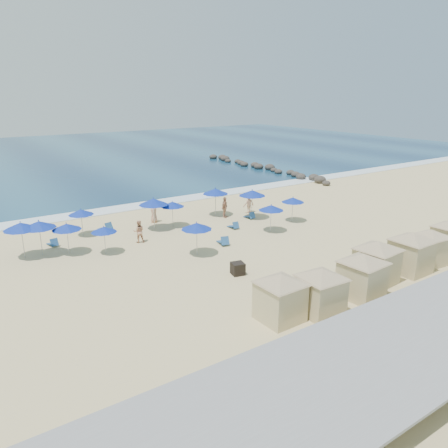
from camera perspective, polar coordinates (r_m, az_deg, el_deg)
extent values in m
plane|color=#D2BD85|center=(30.61, -0.50, -3.92)|extent=(160.00, 160.00, 0.00)
cube|color=#0E2E4F|center=(81.11, -22.85, 7.96)|extent=(160.00, 80.00, 0.06)
cube|color=white|center=(43.75, -11.86, 2.22)|extent=(160.00, 2.50, 0.08)
cube|color=gray|center=(21.82, 19.32, -12.47)|extent=(160.00, 2.20, 1.10)
cube|color=gray|center=(20.20, 26.46, -13.90)|extent=(160.00, 4.00, 0.12)
ellipsoid|color=#2A2523|center=(54.19, 13.21, 5.21)|extent=(1.00, 1.00, 0.65)
ellipsoid|color=#2A2523|center=(55.51, 12.43, 5.68)|extent=(1.48, 1.48, 0.96)
ellipsoid|color=#2A2523|center=(56.87, 11.67, 5.97)|extent=(1.40, 1.40, 0.91)
ellipsoid|color=#2A2523|center=(57.33, 10.01, 6.12)|extent=(1.32, 1.32, 0.86)
ellipsoid|color=#2A2523|center=(58.72, 9.33, 6.39)|extent=(1.24, 1.24, 0.81)
ellipsoid|color=#2A2523|center=(60.12, 8.68, 6.64)|extent=(1.16, 1.16, 0.75)
ellipsoid|color=#2A2523|center=(60.66, 7.13, 6.78)|extent=(1.08, 1.08, 0.70)
ellipsoid|color=#2A2523|center=(62.09, 6.55, 7.01)|extent=(1.00, 1.00, 0.65)
ellipsoid|color=#2A2523|center=(63.50, 6.00, 7.37)|extent=(1.48, 1.48, 0.96)
ellipsoid|color=#2A2523|center=(64.12, 4.55, 7.48)|extent=(1.40, 1.40, 0.91)
ellipsoid|color=#2A2523|center=(65.57, 4.05, 7.69)|extent=(1.32, 1.32, 0.86)
ellipsoid|color=#2A2523|center=(66.24, 2.67, 7.79)|extent=(1.24, 1.24, 0.81)
ellipsoid|color=#2A2523|center=(67.72, 2.23, 7.97)|extent=(1.16, 1.16, 0.75)
ellipsoid|color=#2A2523|center=(69.20, 1.81, 8.16)|extent=(1.08, 1.08, 0.70)
ellipsoid|color=#2A2523|center=(69.93, 0.52, 8.24)|extent=(1.00, 1.00, 0.65)
ellipsoid|color=#2A2523|center=(71.40, 0.14, 8.53)|extent=(1.48, 1.48, 0.96)
ellipsoid|color=#2A2523|center=(72.90, -0.21, 8.69)|extent=(1.40, 1.40, 0.91)
ellipsoid|color=#2A2523|center=(73.68, -1.42, 8.75)|extent=(1.32, 1.32, 0.86)
cube|color=black|center=(27.19, 1.81, -5.84)|extent=(0.91, 0.91, 0.76)
cube|color=#C6B588|center=(22.01, 7.31, -10.03)|extent=(2.00, 2.00, 1.96)
cube|color=tan|center=(21.59, 7.41, -7.72)|extent=(2.10, 2.10, 0.08)
pyramid|color=tan|center=(21.39, 7.46, -6.52)|extent=(4.29, 4.29, 0.49)
cube|color=#C6B588|center=(22.99, 12.46, -9.09)|extent=(2.05, 2.05, 1.95)
cube|color=tan|center=(22.58, 12.62, -6.86)|extent=(2.15, 2.15, 0.08)
pyramid|color=tan|center=(22.39, 12.70, -5.72)|extent=(4.28, 4.28, 0.49)
cube|color=#C6B588|center=(25.25, 17.53, -6.96)|extent=(2.18, 2.18, 2.03)
cube|color=tan|center=(24.87, 17.74, -4.82)|extent=(2.29, 2.29, 0.08)
pyramid|color=tan|center=(24.69, 17.85, -3.72)|extent=(4.44, 4.44, 0.51)
cube|color=#C6B588|center=(27.36, 19.25, -5.19)|extent=(2.26, 2.26, 2.08)
cube|color=tan|center=(27.00, 19.46, -3.15)|extent=(2.37, 2.37, 0.08)
pyramid|color=tan|center=(26.84, 19.57, -2.10)|extent=(4.54, 4.54, 0.52)
cube|color=#C6B588|center=(29.66, 23.18, -3.91)|extent=(2.12, 2.12, 2.09)
cube|color=tan|center=(29.33, 23.42, -1.99)|extent=(2.23, 2.23, 0.08)
pyramid|color=tan|center=(29.17, 23.54, -1.02)|extent=(4.59, 4.59, 0.52)
cube|color=#C6B588|center=(31.58, 25.19, -3.11)|extent=(2.05, 2.05, 1.89)
cube|color=tan|center=(31.30, 25.40, -1.48)|extent=(2.15, 2.15, 0.08)
pyramid|color=tan|center=(31.16, 25.51, -0.66)|extent=(4.13, 4.13, 0.47)
cylinder|color=#A5A8AD|center=(32.56, -24.76, -2.31)|extent=(0.05, 0.05, 2.07)
cone|color=navy|center=(32.21, -25.03, -0.25)|extent=(2.29, 2.29, 0.49)
sphere|color=navy|center=(32.13, -25.10, 0.26)|extent=(0.09, 0.09, 0.09)
cylinder|color=#A5A8AD|center=(32.18, -19.69, -2.17)|extent=(0.05, 0.05, 1.83)
cone|color=navy|center=(31.86, -19.88, -0.34)|extent=(2.02, 2.02, 0.43)
sphere|color=navy|center=(31.78, -19.93, 0.12)|extent=(0.08, 0.08, 0.08)
cylinder|color=#A5A8AD|center=(32.52, -22.78, -2.11)|extent=(0.05, 0.05, 2.05)
cone|color=navy|center=(32.17, -23.03, -0.06)|extent=(2.27, 2.27, 0.49)
sphere|color=navy|center=(32.10, -23.09, 0.45)|extent=(0.09, 0.09, 0.09)
cylinder|color=#A5A8AD|center=(31.53, -15.28, -2.35)|extent=(0.04, 0.04, 1.62)
cone|color=navy|center=(31.23, -15.42, -0.69)|extent=(1.79, 1.79, 0.38)
sphere|color=navy|center=(31.16, -15.45, -0.28)|extent=(0.07, 0.07, 0.07)
cylinder|color=#A5A8AD|center=(35.89, -18.03, -0.12)|extent=(0.05, 0.05, 1.76)
cone|color=navy|center=(35.61, -18.19, 1.49)|extent=(1.95, 1.95, 0.42)
sphere|color=navy|center=(35.55, -18.22, 1.89)|extent=(0.07, 0.07, 0.07)
cylinder|color=#A5A8AD|center=(36.03, -9.11, 0.92)|extent=(0.06, 0.06, 2.17)
cone|color=navy|center=(35.70, -9.20, 2.90)|extent=(2.40, 2.40, 0.51)
sphere|color=navy|center=(35.63, -9.23, 3.39)|extent=(0.09, 0.09, 0.09)
cylinder|color=#A5A8AD|center=(30.15, -3.57, -2.34)|extent=(0.05, 0.05, 1.93)
cone|color=navy|center=(29.79, -3.61, -0.26)|extent=(2.13, 2.13, 0.46)
sphere|color=navy|center=(29.71, -3.62, 0.25)|extent=(0.08, 0.08, 0.08)
cylinder|color=#A5A8AD|center=(36.67, -6.71, 0.99)|extent=(0.05, 0.05, 1.79)
cone|color=navy|center=(36.39, -6.77, 2.60)|extent=(1.98, 1.98, 0.42)
sphere|color=navy|center=(36.33, -6.78, 2.99)|extent=(0.08, 0.08, 0.08)
cylinder|color=#A5A8AD|center=(35.32, 6.12, 0.43)|extent=(0.05, 0.05, 1.83)
cone|color=navy|center=(35.03, 6.18, 2.13)|extent=(2.03, 2.03, 0.43)
sphere|color=navy|center=(34.96, 6.19, 2.56)|extent=(0.08, 0.08, 0.08)
cylinder|color=#A5A8AD|center=(39.69, -1.12, 2.57)|extent=(0.05, 0.05, 2.08)
cone|color=navy|center=(39.40, -1.13, 4.31)|extent=(2.30, 2.30, 0.49)
sphere|color=navy|center=(39.33, -1.13, 4.74)|extent=(0.09, 0.09, 0.09)
cylinder|color=#A5A8AD|center=(38.86, 3.66, 2.26)|extent=(0.06, 0.06, 2.13)
cone|color=navy|center=(38.56, 3.70, 4.08)|extent=(2.36, 2.36, 0.51)
sphere|color=navy|center=(38.49, 3.71, 4.52)|extent=(0.09, 0.09, 0.09)
cylinder|color=#A5A8AD|center=(38.35, 8.92, 1.61)|extent=(0.05, 0.05, 1.78)
cone|color=navy|center=(38.09, 8.99, 3.14)|extent=(1.97, 1.97, 0.42)
sphere|color=navy|center=(38.03, 9.01, 3.52)|extent=(0.07, 0.07, 0.07)
cube|color=#245186|center=(34.59, -21.51, -2.38)|extent=(0.65, 1.19, 0.31)
cube|color=#245186|center=(34.09, -21.28, -2.23)|extent=(0.56, 0.37, 0.55)
cube|color=#245186|center=(36.97, -15.27, -0.53)|extent=(0.97, 1.42, 0.36)
cube|color=#245186|center=(36.47, -14.79, -0.30)|extent=(0.69, 0.52, 0.63)
cube|color=#245186|center=(32.52, -0.18, -2.32)|extent=(0.90, 1.38, 0.35)
cube|color=#245186|center=(31.96, 0.14, -2.18)|extent=(0.67, 0.49, 0.62)
cube|color=#245186|center=(36.26, 1.16, -0.30)|extent=(0.58, 1.14, 0.31)
cube|color=#245186|center=(35.82, 1.56, -0.14)|extent=(0.54, 0.33, 0.54)
cube|color=#245186|center=(39.14, 3.28, 0.99)|extent=(0.59, 1.16, 0.31)
cube|color=#245186|center=(38.70, 3.69, 1.15)|extent=(0.55, 0.34, 0.55)
imported|color=tan|center=(33.27, -11.07, -0.96)|extent=(1.00, 0.89, 1.70)
imported|color=tan|center=(39.10, 0.09, 2.19)|extent=(1.17, 0.98, 1.87)
imported|color=tan|center=(40.75, 3.23, 2.72)|extent=(1.17, 0.68, 1.80)
imported|color=tan|center=(38.15, -9.15, 1.55)|extent=(0.97, 1.06, 1.82)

